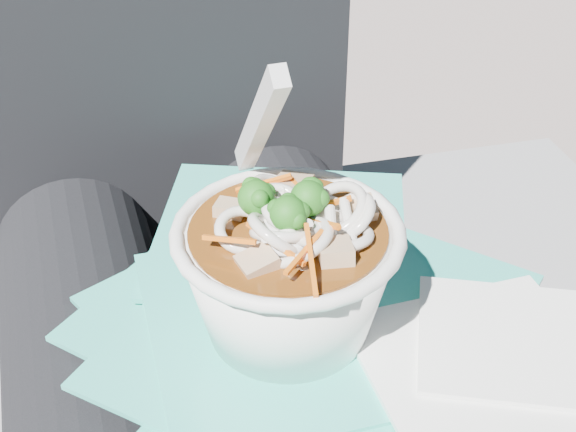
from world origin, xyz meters
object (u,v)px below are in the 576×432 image
object	(u,v)px
person_body	(206,289)
udon_bowl	(289,264)
lap	(236,397)
plastic_bag	(300,335)

from	to	relation	value
person_body	udon_bowl	xyz separation A→B (m)	(0.03, -0.12, 0.11)
person_body	udon_bowl	bearing A→B (deg)	-75.11
lap	plastic_bag	xyz separation A→B (m)	(0.04, -0.03, 0.08)
person_body	udon_bowl	world-z (taller)	person_body
udon_bowl	person_body	bearing A→B (deg)	104.89
lap	udon_bowl	xyz separation A→B (m)	(0.03, -0.03, 0.14)
person_body	plastic_bag	bearing A→B (deg)	-72.12
plastic_bag	udon_bowl	bearing A→B (deg)	169.01
lap	udon_bowl	world-z (taller)	udon_bowl
lap	person_body	distance (m)	0.10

